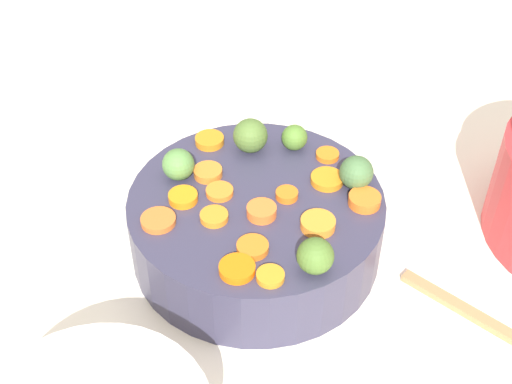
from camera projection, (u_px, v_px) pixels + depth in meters
The scene contains 22 objects.
tabletop at pixel (237, 252), 0.82m from camera, with size 2.40×2.40×0.02m, color white.
serving_bowl_carrots at pixel (256, 225), 0.78m from camera, with size 0.28×0.28×0.08m, color #35334C.
carrot_slice_0 at pixel (220, 192), 0.76m from camera, with size 0.03×0.03×0.01m, color orange.
carrot_slice_1 at pixel (183, 197), 0.75m from camera, with size 0.03×0.03×0.01m, color orange.
carrot_slice_2 at pixel (365, 200), 0.75m from camera, with size 0.03×0.03×0.01m, color orange.
carrot_slice_3 at pixel (327, 155), 0.81m from camera, with size 0.03×0.03×0.01m, color orange.
carrot_slice_4 at pixel (318, 224), 0.72m from camera, with size 0.04×0.04×0.01m, color orange.
carrot_slice_5 at pixel (327, 179), 0.78m from camera, with size 0.04×0.04×0.01m, color orange.
carrot_slice_6 at pixel (287, 195), 0.76m from camera, with size 0.02×0.02×0.01m, color orange.
carrot_slice_7 at pixel (158, 221), 0.73m from camera, with size 0.04×0.04×0.01m, color orange.
carrot_slice_8 at pixel (208, 172), 0.79m from camera, with size 0.03×0.03×0.01m, color orange.
carrot_slice_9 at pixel (253, 247), 0.70m from camera, with size 0.03×0.03×0.01m, color orange.
carrot_slice_10 at pixel (262, 211), 0.74m from camera, with size 0.03×0.03×0.01m, color orange.
carrot_slice_11 at pixel (214, 217), 0.73m from camera, with size 0.03×0.03×0.01m, color orange.
carrot_slice_12 at pixel (210, 140), 0.83m from camera, with size 0.03×0.03×0.01m, color orange.
carrot_slice_13 at pixel (270, 276), 0.67m from camera, with size 0.03×0.03×0.01m, color orange.
carrot_slice_14 at pixel (237, 269), 0.68m from camera, with size 0.04×0.04×0.01m, color orange.
brussels_sprout_0 at pixel (315, 256), 0.67m from camera, with size 0.04×0.04×0.04m, color #4B6F2B.
brussels_sprout_1 at pixel (356, 172), 0.76m from camera, with size 0.04×0.04×0.04m, color #466E3F.
brussels_sprout_2 at pixel (178, 164), 0.77m from camera, with size 0.04×0.04×0.04m, color #548741.
brussels_sprout_3 at pixel (250, 136), 0.81m from camera, with size 0.04×0.04×0.04m, color #4E6F2F.
brussels_sprout_4 at pixel (294, 137), 0.82m from camera, with size 0.03×0.03×0.03m, color #507D2E.
Camera 1 is at (-0.51, 0.25, 0.60)m, focal length 49.10 mm.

